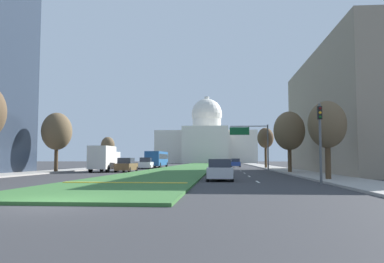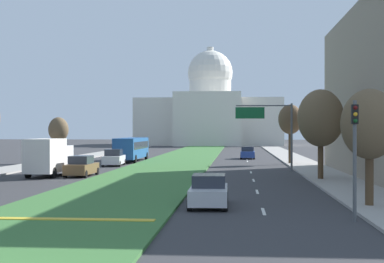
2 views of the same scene
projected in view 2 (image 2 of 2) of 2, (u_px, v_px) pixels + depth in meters
The scene contains 20 objects.
ground_plane at pixel (187, 157), 81.63m from camera, with size 303.37×303.37×0.00m, color #333335.
grass_median at pixel (183, 159), 74.76m from camera, with size 8.73×124.11×0.14m, color #386B33.
median_curb_nose at pixel (63, 219), 23.49m from camera, with size 7.86×0.50×0.04m, color gold.
lane_dashes_right at pixel (249, 166), 60.82m from camera, with size 0.16×74.68×0.01m.
sidewalk_left at pixel (58, 161), 69.10m from camera, with size 4.00×124.11×0.15m, color #9E9991.
sidewalk_right at pixel (300, 162), 66.67m from camera, with size 4.00×124.11×0.15m, color #9E9991.
capitol_building at pixel (210, 115), 149.46m from camera, with size 37.60×29.81×26.40m.
traffic_light_near_right at pixel (355, 144), 23.75m from camera, with size 0.28×0.35×5.20m.
overhead_guide_sign at pixel (270, 123), 53.62m from camera, with size 5.50×0.20×6.50m.
street_tree_right_near at pixel (369, 125), 27.95m from camera, with size 2.85×2.85×6.01m.
street_tree_right_mid at pixel (321, 118), 43.26m from camera, with size 3.58×3.58×7.11m.
street_tree_left_far at pixel (58, 130), 66.10m from camera, with size 2.37×2.37×5.47m.
street_tree_right_far at pixel (290, 120), 63.79m from camera, with size 2.74×2.74×6.89m.
sedan_lead_stopped at pixel (209, 191), 28.66m from camera, with size 2.03×4.54×1.63m.
sedan_midblock at pixel (81, 167), 47.27m from camera, with size 2.02×4.44×1.76m.
sedan_distant at pixel (114, 158), 61.18m from camera, with size 2.24×4.71×1.84m.
sedan_far_horizon at pixel (248, 153), 76.12m from camera, with size 2.01×4.33×1.69m.
sedan_very_far at pixel (134, 150), 87.85m from camera, with size 2.09×4.66×1.82m.
box_truck_delivery at pixel (49, 157), 47.22m from camera, with size 2.40×6.40×3.20m.
city_bus at pixel (132, 147), 69.77m from camera, with size 2.62×11.00×2.95m.
Camera 2 is at (7.36, -12.34, 3.92)m, focal length 52.03 mm.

